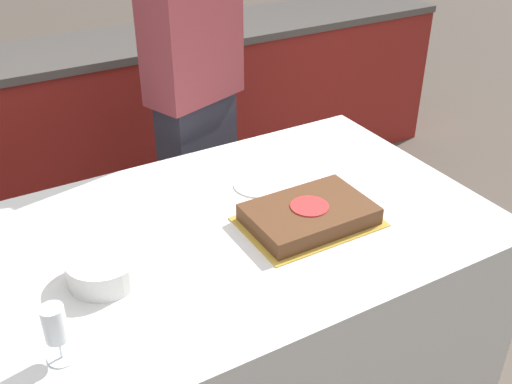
{
  "coord_description": "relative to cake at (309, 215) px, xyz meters",
  "views": [
    {
      "loc": [
        -0.68,
        -1.42,
        1.86
      ],
      "look_at": [
        0.14,
        0.0,
        0.87
      ],
      "focal_mm": 42.0,
      "sensor_mm": 36.0,
      "label": 1
    }
  ],
  "objects": [
    {
      "name": "person_cutting_cake",
      "position": [
        0.0,
        0.86,
        0.05
      ],
      "size": [
        0.44,
        0.32,
        1.63
      ],
      "rotation": [
        0.0,
        0.0,
        -2.79
      ],
      "color": "#282833",
      "rests_on": "ground_plane"
    },
    {
      "name": "wine_glass",
      "position": [
        -0.85,
        -0.19,
        0.08
      ],
      "size": [
        0.07,
        0.07,
        0.16
      ],
      "color": "white",
      "rests_on": "dining_table"
    },
    {
      "name": "cake",
      "position": [
        0.0,
        0.0,
        0.0
      ],
      "size": [
        0.44,
        0.3,
        0.06
      ],
      "color": "gold",
      "rests_on": "dining_table"
    },
    {
      "name": "back_counter",
      "position": [
        -0.27,
        1.71,
        -0.34
      ],
      "size": [
        4.4,
        0.58,
        0.92
      ],
      "color": "maroon",
      "rests_on": "ground_plane"
    },
    {
      "name": "side_plate_near_cake",
      "position": [
        -0.02,
        0.29,
        -0.03
      ],
      "size": [
        0.18,
        0.18,
        0.0
      ],
      "color": "white",
      "rests_on": "dining_table"
    },
    {
      "name": "plate_stack",
      "position": [
        -0.66,
        0.05,
        0.01
      ],
      "size": [
        0.21,
        0.21,
        0.08
      ],
      "color": "white",
      "rests_on": "dining_table"
    },
    {
      "name": "dining_table",
      "position": [
        -0.27,
        0.11,
        -0.41
      ],
      "size": [
        1.77,
        1.06,
        0.77
      ],
      "color": "silver",
      "rests_on": "ground_plane"
    }
  ]
}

